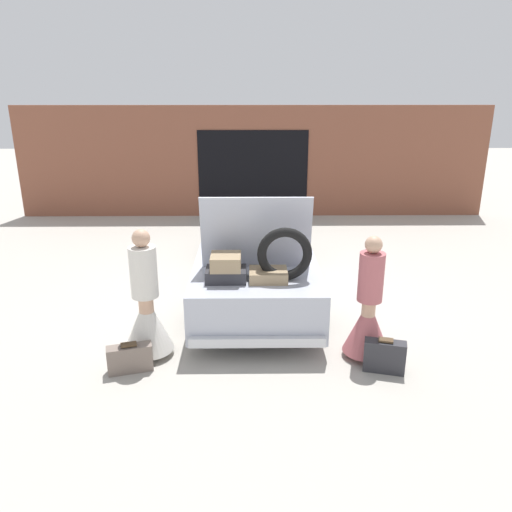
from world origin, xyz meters
TOP-DOWN VIEW (x-y plane):
  - ground_plane at (0.00, 0.00)m, footprint 40.00×40.00m
  - garage_wall_back at (0.00, 4.91)m, footprint 12.00×0.14m
  - car at (0.00, -0.01)m, footprint 1.80×5.08m
  - person_left at (-1.37, -2.32)m, footprint 0.63×0.63m
  - person_right at (1.37, -2.41)m, footprint 0.58×0.58m
  - suitcase_beside_left_person at (-1.52, -2.72)m, footprint 0.55×0.31m
  - suitcase_beside_right_person at (1.51, -2.76)m, footprint 0.51×0.29m

SIDE VIEW (x-z plane):
  - ground_plane at x=0.00m, z-range 0.00..0.00m
  - suitcase_beside_left_person at x=-1.52m, z-range -0.01..0.35m
  - suitcase_beside_right_person at x=1.51m, z-range -0.01..0.41m
  - person_right at x=1.37m, z-range -0.23..1.35m
  - person_left at x=-1.37m, z-range -0.24..1.41m
  - car at x=0.00m, z-range -0.33..1.54m
  - garage_wall_back at x=0.00m, z-range -0.01..2.79m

